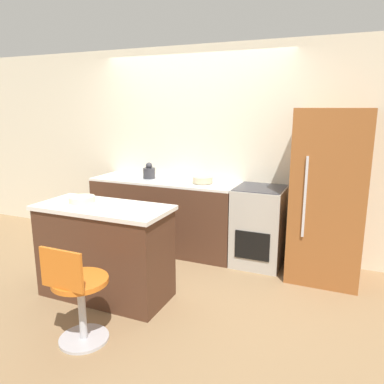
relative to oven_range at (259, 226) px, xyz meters
name	(u,v)px	position (x,y,z in m)	size (l,w,h in m)	color
ground_plane	(174,260)	(-0.97, -0.32, -0.47)	(14.00, 14.00, 0.00)	#8E704C
wall_back	(195,149)	(-0.97, 0.33, 0.83)	(8.00, 0.06, 2.60)	beige
back_counter	(165,214)	(-1.25, 0.00, 0.00)	(1.92, 0.59, 0.94)	#4C2D1E
kitchen_island	(105,251)	(-1.20, -1.37, 0.00)	(1.31, 0.61, 0.93)	#4C2D1E
oven_range	(259,226)	(0.00, 0.00, 0.00)	(0.57, 0.61, 0.94)	#B7B2A8
refrigerator	(329,196)	(0.75, -0.06, 0.45)	(0.74, 0.73, 1.84)	#995628
stool_chair	(78,297)	(-0.93, -2.10, -0.07)	(0.44, 0.44, 0.85)	#B7B7BC
kettle	(149,172)	(-1.47, -0.01, 0.55)	(0.16, 0.16, 0.21)	#333338
mixing_bowl	(203,180)	(-0.72, -0.01, 0.51)	(0.25, 0.25, 0.07)	#C1B28E
fruit_bowl	(82,199)	(-1.47, -1.34, 0.49)	(0.26, 0.26, 0.06)	beige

